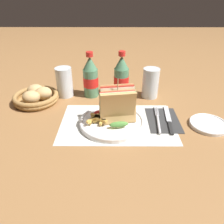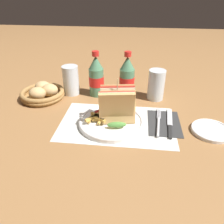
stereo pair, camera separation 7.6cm
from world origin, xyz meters
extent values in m
plane|color=olive|center=(0.00, 0.00, 0.00)|extent=(4.00, 4.00, 0.00)
cube|color=silver|center=(0.05, 0.00, 0.00)|extent=(0.42, 0.27, 0.00)
cylinder|color=white|center=(0.03, -0.01, 0.01)|extent=(0.24, 0.24, 0.01)
torus|color=white|center=(0.03, -0.01, 0.01)|extent=(0.24, 0.24, 0.01)
cube|color=tan|center=(0.05, -0.03, 0.08)|extent=(0.12, 0.05, 0.12)
cube|color=#518E3D|center=(0.05, -0.02, 0.08)|extent=(0.12, 0.05, 0.12)
cube|color=beige|center=(0.04, -0.01, 0.08)|extent=(0.12, 0.05, 0.12)
cube|color=red|center=(0.04, 0.00, 0.08)|extent=(0.12, 0.05, 0.12)
cube|color=tan|center=(0.04, 0.00, 0.07)|extent=(0.12, 0.05, 0.12)
ellipsoid|color=#518E3D|center=(0.05, -0.05, 0.03)|extent=(0.07, 0.03, 0.02)
cube|color=tan|center=(0.05, -0.01, 0.07)|extent=(0.12, 0.05, 0.12)
cube|color=#518E3D|center=(0.05, 0.00, 0.08)|extent=(0.12, 0.05, 0.12)
cube|color=beige|center=(0.05, 0.00, 0.08)|extent=(0.12, 0.05, 0.12)
cube|color=red|center=(0.05, 0.01, 0.08)|extent=(0.12, 0.05, 0.12)
cube|color=tan|center=(0.05, 0.02, 0.08)|extent=(0.12, 0.05, 0.12)
ellipsoid|color=#518E3D|center=(0.05, -0.01, 0.03)|extent=(0.07, 0.03, 0.02)
cylinder|color=tan|center=(0.05, 0.00, 0.10)|extent=(0.00, 0.00, 0.16)
cube|color=gold|center=(-0.01, -0.02, 0.02)|extent=(0.03, 0.05, 0.01)
cube|color=gold|center=(-0.01, -0.02, 0.02)|extent=(0.06, 0.02, 0.01)
cube|color=gold|center=(-0.05, -0.01, 0.02)|extent=(0.02, 0.06, 0.01)
cube|color=gold|center=(0.00, -0.01, 0.03)|extent=(0.07, 0.01, 0.01)
cube|color=gold|center=(-0.02, -0.03, 0.03)|extent=(0.05, 0.03, 0.01)
cube|color=gold|center=(-0.02, -0.01, 0.03)|extent=(0.05, 0.04, 0.01)
cube|color=gold|center=(-0.02, -0.01, 0.03)|extent=(0.06, 0.05, 0.01)
cube|color=gold|center=(-0.04, -0.02, 0.03)|extent=(0.04, 0.06, 0.01)
cube|color=gold|center=(-0.01, -0.02, 0.03)|extent=(0.05, 0.05, 0.01)
ellipsoid|color=maroon|center=(-0.02, 0.02, 0.03)|extent=(0.05, 0.04, 0.02)
cube|color=#2D2D2D|center=(0.22, 0.02, 0.00)|extent=(0.12, 0.17, 0.00)
cylinder|color=silver|center=(0.20, -0.02, 0.01)|extent=(0.02, 0.12, 0.01)
cylinder|color=silver|center=(0.20, 0.08, 0.01)|extent=(0.01, 0.08, 0.00)
cylinder|color=silver|center=(0.20, 0.08, 0.01)|extent=(0.01, 0.08, 0.00)
cylinder|color=silver|center=(0.21, 0.08, 0.01)|extent=(0.01, 0.08, 0.00)
cylinder|color=silver|center=(0.21, 0.08, 0.01)|extent=(0.01, 0.08, 0.00)
cube|color=black|center=(0.24, -0.04, 0.01)|extent=(0.02, 0.08, 0.00)
cube|color=silver|center=(0.24, 0.06, 0.01)|extent=(0.03, 0.12, 0.00)
cylinder|color=#4C7F5B|center=(-0.07, 0.23, 0.06)|extent=(0.07, 0.07, 0.13)
cylinder|color=red|center=(-0.07, 0.23, 0.07)|extent=(0.07, 0.07, 0.04)
cone|color=#4C7F5B|center=(-0.07, 0.23, 0.15)|extent=(0.06, 0.06, 0.06)
cylinder|color=red|center=(-0.07, 0.23, 0.19)|extent=(0.03, 0.03, 0.02)
cylinder|color=#4C7F5B|center=(0.07, 0.24, 0.06)|extent=(0.07, 0.07, 0.13)
cylinder|color=red|center=(0.07, 0.24, 0.07)|extent=(0.07, 0.07, 0.04)
cone|color=#4C7F5B|center=(0.07, 0.24, 0.15)|extent=(0.06, 0.06, 0.06)
cylinder|color=red|center=(0.07, 0.24, 0.19)|extent=(0.03, 0.03, 0.02)
cylinder|color=silver|center=(0.20, 0.22, 0.07)|extent=(0.07, 0.07, 0.13)
cylinder|color=silver|center=(-0.19, 0.23, 0.07)|extent=(0.07, 0.07, 0.13)
cylinder|color=black|center=(-0.19, 0.23, 0.04)|extent=(0.06, 0.06, 0.08)
cylinder|color=olive|center=(-0.30, 0.17, 0.01)|extent=(0.18, 0.18, 0.01)
torus|color=olive|center=(-0.30, 0.17, 0.02)|extent=(0.19, 0.19, 0.02)
torus|color=olive|center=(-0.30, 0.17, 0.03)|extent=(0.19, 0.19, 0.02)
ellipsoid|color=tan|center=(-0.27, 0.17, 0.04)|extent=(0.07, 0.06, 0.05)
ellipsoid|color=tan|center=(-0.31, 0.20, 0.04)|extent=(0.07, 0.06, 0.05)
ellipsoid|color=tan|center=(-0.31, 0.13, 0.04)|extent=(0.07, 0.06, 0.05)
cylinder|color=white|center=(0.38, -0.02, 0.01)|extent=(0.14, 0.14, 0.01)
torus|color=white|center=(0.38, -0.02, 0.01)|extent=(0.14, 0.14, 0.01)
camera|label=1|loc=(0.03, -0.67, 0.45)|focal=35.00mm
camera|label=2|loc=(0.11, -0.67, 0.45)|focal=35.00mm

